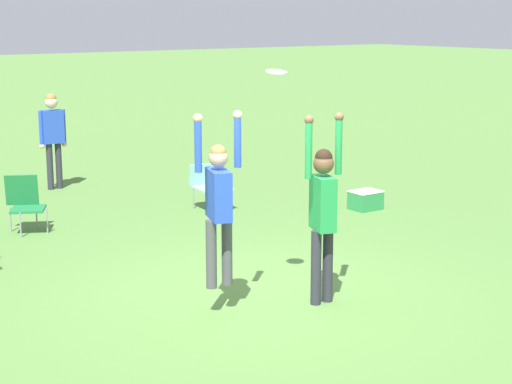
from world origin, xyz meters
name	(u,v)px	position (x,y,z in m)	size (l,w,h in m)	color
ground_plane	(257,297)	(0.00, 0.00, 0.00)	(120.00, 120.00, 0.00)	#56843D
person_jumping	(219,197)	(-0.64, -0.18, 1.34)	(0.61, 0.50, 1.96)	#4C4C51
person_defending	(323,204)	(0.50, -0.59, 1.18)	(0.54, 0.44, 2.20)	#2D2D38
frisbee	(276,72)	(0.08, -0.26, 2.67)	(0.24, 0.24, 0.05)	white
camping_chair_0	(25,201)	(-1.04, 4.63, 0.48)	(0.67, 0.74, 0.87)	gray
camping_chair_1	(209,183)	(2.10, 4.29, 0.44)	(0.63, 0.67, 0.77)	gray
person_spectator_near	(53,131)	(0.62, 7.43, 1.11)	(0.55, 0.24, 1.83)	#2D2D38
cooler_box	(366,200)	(4.23, 2.66, 0.16)	(0.50, 0.40, 0.33)	#2D8C4C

